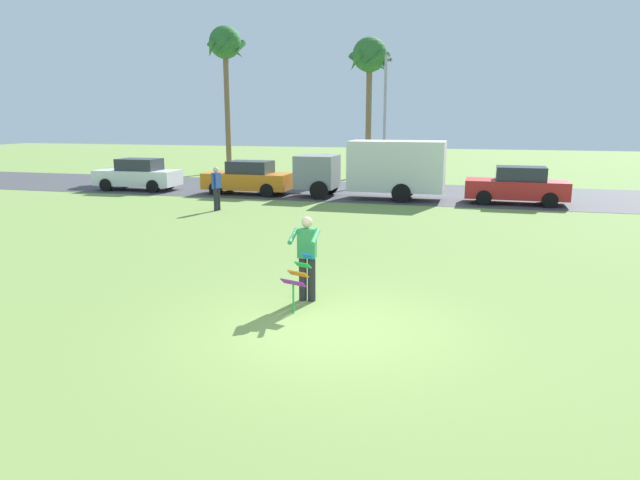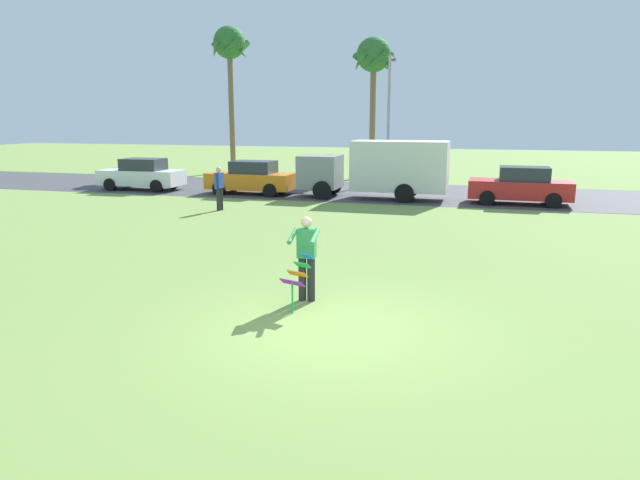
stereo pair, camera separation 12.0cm
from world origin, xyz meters
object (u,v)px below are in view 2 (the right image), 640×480
object	(u,v)px
person_kite_flyer	(306,255)
parked_car_red	(521,186)
streetlight_pole	(389,111)
person_walker_near	(219,187)
palm_tree_right_near	(374,61)
parked_car_white	(142,175)
parked_truck_grey_van	(382,168)
parked_car_orange	(252,178)
palm_tree_left_near	(230,50)
kite_held	(297,275)

from	to	relation	value
person_kite_flyer	parked_car_red	world-z (taller)	person_kite_flyer
streetlight_pole	person_walker_near	distance (m)	13.27
palm_tree_right_near	streetlight_pole	distance (m)	4.65
parked_car_white	parked_truck_grey_van	xyz separation A→B (m)	(12.32, -0.00, 0.64)
parked_car_white	parked_car_orange	world-z (taller)	same
palm_tree_right_near	parked_truck_grey_van	bearing A→B (deg)	-77.16
palm_tree_left_near	streetlight_pole	distance (m)	12.41
parked_car_red	person_walker_near	size ratio (longest dim) A/B	2.45
person_kite_flyer	parked_car_white	xyz separation A→B (m)	(-13.32, 14.97, -0.18)
parked_car_red	palm_tree_right_near	bearing A→B (deg)	129.09
person_kite_flyer	parked_truck_grey_van	bearing A→B (deg)	93.82
kite_held	parked_car_white	world-z (taller)	parked_car_white
parked_car_white	streetlight_pole	xyz separation A→B (m)	(11.51, 7.05, 3.22)
parked_car_orange	parked_car_red	world-z (taller)	same
person_kite_flyer	parked_car_orange	size ratio (longest dim) A/B	0.41
kite_held	person_walker_near	bearing A→B (deg)	122.05
parked_car_red	palm_tree_left_near	bearing A→B (deg)	149.49
parked_car_orange	parked_truck_grey_van	world-z (taller)	parked_truck_grey_van
parked_truck_grey_van	parked_car_red	size ratio (longest dim) A/B	1.59
parked_car_red	streetlight_pole	size ratio (longest dim) A/B	0.60
person_kite_flyer	kite_held	bearing A→B (deg)	-88.92
palm_tree_left_near	parked_truck_grey_van	bearing A→B (deg)	-41.44
parked_car_white	palm_tree_right_near	size ratio (longest dim) A/B	0.50
kite_held	person_walker_near	xyz separation A→B (m)	(-6.68, 10.68, 0.22)
person_kite_flyer	palm_tree_right_near	world-z (taller)	palm_tree_right_near
palm_tree_left_near	parked_car_white	bearing A→B (deg)	-91.67
parked_truck_grey_van	person_walker_near	world-z (taller)	parked_truck_grey_van
kite_held	parked_car_orange	distance (m)	17.23
parked_truck_grey_van	palm_tree_right_near	distance (m)	11.91
kite_held	palm_tree_left_near	xyz separation A→B (m)	(-13.02, 26.20, 7.29)
parked_car_red	person_walker_near	bearing A→B (deg)	-157.15
parked_car_white	streetlight_pole	distance (m)	13.88
parked_car_orange	person_walker_near	xyz separation A→B (m)	(0.64, -4.91, 0.16)
parked_car_red	palm_tree_right_near	size ratio (longest dim) A/B	0.50
streetlight_pole	parked_truck_grey_van	bearing A→B (deg)	-83.42
parked_car_red	streetlight_pole	bearing A→B (deg)	133.95
palm_tree_left_near	palm_tree_right_near	bearing A→B (deg)	-2.16
palm_tree_right_near	streetlight_pole	world-z (taller)	palm_tree_right_near
palm_tree_left_near	streetlight_pole	size ratio (longest dim) A/B	1.36
kite_held	parked_truck_grey_van	distance (m)	15.64
person_kite_flyer	streetlight_pole	bearing A→B (deg)	94.71
person_kite_flyer	kite_held	distance (m)	0.67
parked_car_white	person_walker_near	bearing A→B (deg)	-36.48
person_kite_flyer	palm_tree_right_near	xyz separation A→B (m)	(-3.33, 25.21, 6.07)
parked_car_red	palm_tree_left_near	world-z (taller)	palm_tree_left_near
parked_car_red	person_walker_near	world-z (taller)	person_walker_near
parked_car_white	parked_car_red	world-z (taller)	same
palm_tree_left_near	parked_car_orange	bearing A→B (deg)	-61.76
person_kite_flyer	palm_tree_left_near	distance (m)	29.54
kite_held	palm_tree_left_near	size ratio (longest dim) A/B	0.11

